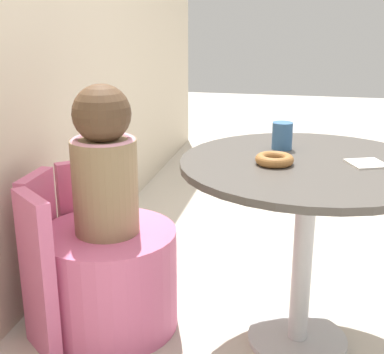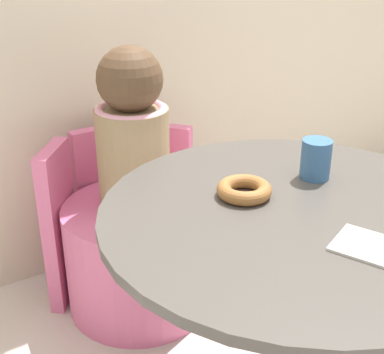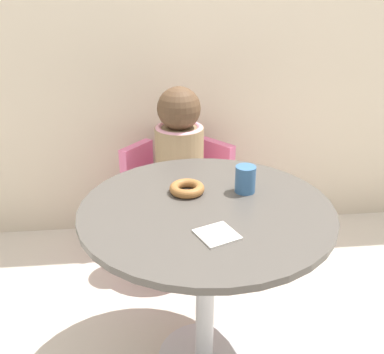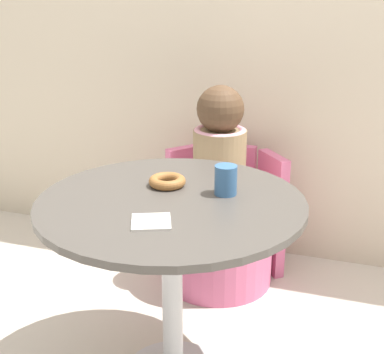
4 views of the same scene
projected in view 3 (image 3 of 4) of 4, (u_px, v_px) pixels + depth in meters
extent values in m
cube|color=beige|center=(196.00, 24.00, 2.39)|extent=(6.00, 0.06, 2.40)
cylinder|color=silver|center=(205.00, 290.00, 1.71)|extent=(0.07, 0.07, 0.67)
cylinder|color=#4C4742|center=(206.00, 210.00, 1.56)|extent=(0.89, 0.89, 0.02)
cylinder|color=#DB6693|center=(180.00, 226.00, 2.43)|extent=(0.53, 0.53, 0.40)
cube|color=#DB6693|center=(176.00, 186.00, 2.65)|extent=(0.22, 0.05, 0.61)
cube|color=#DB6693|center=(216.00, 192.00, 2.58)|extent=(0.18, 0.20, 0.61)
cube|color=#DB6693|center=(139.00, 196.00, 2.53)|extent=(0.18, 0.20, 0.61)
cylinder|color=#937A56|center=(180.00, 161.00, 2.27)|extent=(0.24, 0.24, 0.36)
torus|color=pink|center=(179.00, 129.00, 2.20)|extent=(0.24, 0.24, 0.04)
sphere|color=brown|center=(179.00, 109.00, 2.16)|extent=(0.21, 0.21, 0.21)
torus|color=#9E6633|center=(187.00, 188.00, 1.65)|extent=(0.13, 0.13, 0.03)
cylinder|color=#386699|center=(245.00, 179.00, 1.65)|extent=(0.08, 0.08, 0.10)
cube|color=silver|center=(217.00, 235.00, 1.39)|extent=(0.15, 0.15, 0.01)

